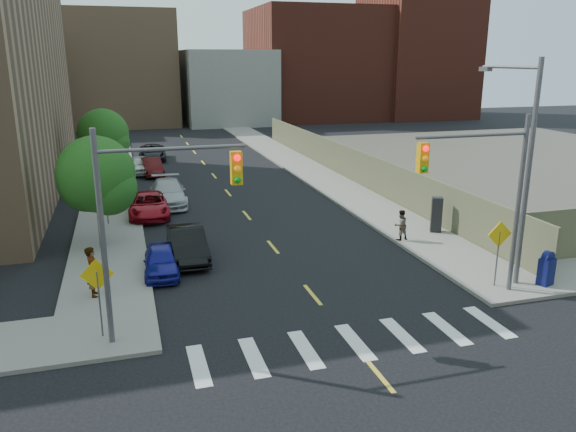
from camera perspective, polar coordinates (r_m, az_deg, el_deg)
ground at (r=15.83m, az=12.46°, el=-19.09°), size 160.00×160.00×0.00m
sidewalk_nw at (r=53.47m, az=-17.44°, el=5.49°), size 3.50×73.00×0.15m
sidewalk_ne at (r=55.38m, az=-1.13°, el=6.54°), size 3.50×73.00×0.15m
fence_north at (r=43.16m, az=6.02°, el=5.40°), size 0.12×44.00×2.50m
gravel_lot at (r=54.60m, az=23.39°, el=5.07°), size 36.00×42.00×0.06m
bg_bldg_midwest at (r=83.24m, az=-16.49°, el=14.15°), size 14.00×16.00×15.00m
bg_bldg_center at (r=82.63m, az=-6.35°, el=12.93°), size 12.00×16.00×10.00m
bg_bldg_east at (r=88.03m, az=2.66°, el=15.13°), size 18.00×18.00×16.00m
bg_bldg_fareast at (r=92.70m, az=12.84°, el=15.42°), size 14.00×16.00×18.00m
smokestack at (r=94.83m, az=15.26°, el=18.30°), size 1.80×1.80×28.00m
signal_nw at (r=17.79m, az=-13.69°, el=0.91°), size 4.59×0.30×7.00m
signal_ne at (r=21.83m, az=19.48°, el=3.16°), size 4.59×0.30×7.00m
streetlight_ne at (r=23.74m, az=22.75°, el=5.50°), size 0.25×3.70×9.00m
warn_sign_nw at (r=19.07m, az=-18.76°, el=-6.51°), size 1.06×0.06×2.83m
warn_sign_ne at (r=23.56m, az=20.63°, el=-2.46°), size 1.06×0.06×2.83m
warn_sign_midwest at (r=32.01m, az=-18.06°, el=2.43°), size 1.06×0.06×2.83m
tree_west_near at (r=27.84m, az=-18.88°, el=3.57°), size 3.66×3.64×5.52m
tree_west_far at (r=42.64m, az=-18.25°, el=7.61°), size 3.66×3.64×5.52m
parked_car_blue at (r=24.63m, az=-12.76°, el=-4.44°), size 1.63×3.66×1.22m
parked_car_black at (r=26.14m, az=-10.18°, el=-2.80°), size 1.57×4.49×1.48m
parked_car_red at (r=33.76m, az=-13.94°, el=1.11°), size 2.47×5.01×1.37m
parked_car_silver at (r=36.18m, az=-12.10°, el=2.34°), size 2.28×5.34×1.53m
parked_car_white at (r=46.65m, az=-14.79°, el=5.04°), size 2.03×4.18×1.38m
parked_car_maroon at (r=45.68m, az=-13.68°, el=4.88°), size 1.78×4.21×1.35m
parked_car_grey at (r=52.64m, az=-13.62°, el=6.30°), size 2.57×5.12×1.39m
mailbox at (r=24.79m, az=24.78°, el=-4.85°), size 0.69×0.60×1.43m
payphone at (r=30.27m, az=14.84°, el=0.14°), size 0.69×0.64×1.85m
pedestrian_west at (r=22.65m, az=-19.21°, el=-5.36°), size 0.51×0.74×1.97m
pedestrian_east at (r=28.53m, az=11.37°, el=-0.91°), size 0.83×0.69×1.54m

